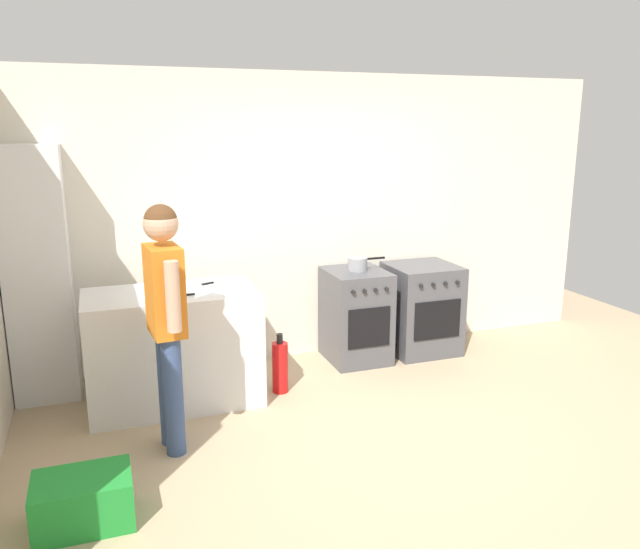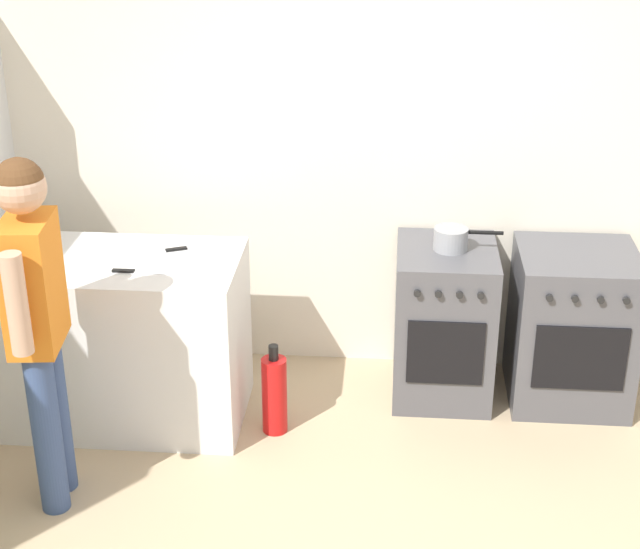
{
  "view_description": "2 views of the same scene",
  "coord_description": "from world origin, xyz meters",
  "px_view_note": "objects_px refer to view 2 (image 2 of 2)",
  "views": [
    {
      "loc": [
        -1.82,
        -3.5,
        2.13
      ],
      "look_at": [
        -0.26,
        0.87,
        1.02
      ],
      "focal_mm": 35.0,
      "sensor_mm": 36.0,
      "label": 1
    },
    {
      "loc": [
        0.07,
        -3.19,
        2.86
      ],
      "look_at": [
        -0.28,
        1.0,
        0.95
      ],
      "focal_mm": 55.0,
      "sensor_mm": 36.0,
      "label": 2
    }
  ],
  "objects_px": {
    "oven_left": "(444,322)",
    "knife_paring": "(170,250)",
    "person": "(35,306)",
    "oven_right": "(572,327)",
    "knife_bread": "(145,272)",
    "pot": "(451,239)",
    "fire_extinguisher": "(274,394)"
  },
  "relations": [
    {
      "from": "pot",
      "to": "knife_paring",
      "type": "bearing_deg",
      "value": -169.9
    },
    {
      "from": "knife_bread",
      "to": "fire_extinguisher",
      "type": "xyz_separation_m",
      "value": [
        0.62,
        0.04,
        -0.69
      ]
    },
    {
      "from": "person",
      "to": "knife_paring",
      "type": "bearing_deg",
      "value": 65.95
    },
    {
      "from": "oven_left",
      "to": "knife_paring",
      "type": "bearing_deg",
      "value": -170.12
    },
    {
      "from": "oven_right",
      "to": "pot",
      "type": "relative_size",
      "value": 2.36
    },
    {
      "from": "knife_paring",
      "to": "fire_extinguisher",
      "type": "xyz_separation_m",
      "value": [
        0.55,
        -0.23,
        -0.69
      ]
    },
    {
      "from": "person",
      "to": "knife_bread",
      "type": "bearing_deg",
      "value": 61.41
    },
    {
      "from": "oven_right",
      "to": "pot",
      "type": "height_order",
      "value": "pot"
    },
    {
      "from": "oven_right",
      "to": "person",
      "type": "relative_size",
      "value": 0.51
    },
    {
      "from": "oven_right",
      "to": "fire_extinguisher",
      "type": "bearing_deg",
      "value": -162.91
    },
    {
      "from": "knife_paring",
      "to": "person",
      "type": "bearing_deg",
      "value": -114.05
    },
    {
      "from": "oven_left",
      "to": "fire_extinguisher",
      "type": "relative_size",
      "value": 1.7
    },
    {
      "from": "oven_right",
      "to": "knife_bread",
      "type": "xyz_separation_m",
      "value": [
        -2.17,
        -0.52,
        0.48
      ]
    },
    {
      "from": "oven_left",
      "to": "knife_paring",
      "type": "height_order",
      "value": "knife_paring"
    },
    {
      "from": "knife_bread",
      "to": "fire_extinguisher",
      "type": "distance_m",
      "value": 0.92
    },
    {
      "from": "knife_paring",
      "to": "person",
      "type": "height_order",
      "value": "person"
    },
    {
      "from": "pot",
      "to": "knife_bread",
      "type": "distance_m",
      "value": 1.59
    },
    {
      "from": "fire_extinguisher",
      "to": "knife_paring",
      "type": "bearing_deg",
      "value": 157.32
    },
    {
      "from": "oven_left",
      "to": "knife_bread",
      "type": "relative_size",
      "value": 2.43
    },
    {
      "from": "oven_left",
      "to": "person",
      "type": "height_order",
      "value": "person"
    },
    {
      "from": "oven_left",
      "to": "person",
      "type": "bearing_deg",
      "value": -148.33
    },
    {
      "from": "knife_bread",
      "to": "knife_paring",
      "type": "height_order",
      "value": "same"
    },
    {
      "from": "oven_left",
      "to": "knife_bread",
      "type": "bearing_deg",
      "value": -160.62
    },
    {
      "from": "pot",
      "to": "person",
      "type": "bearing_deg",
      "value": -148.36
    },
    {
      "from": "oven_right",
      "to": "person",
      "type": "height_order",
      "value": "person"
    },
    {
      "from": "pot",
      "to": "person",
      "type": "distance_m",
      "value": 2.14
    },
    {
      "from": "oven_left",
      "to": "knife_paring",
      "type": "distance_m",
      "value": 1.52
    },
    {
      "from": "oven_right",
      "to": "knife_bread",
      "type": "relative_size",
      "value": 2.43
    },
    {
      "from": "person",
      "to": "oven_left",
      "type": "bearing_deg",
      "value": 31.67
    },
    {
      "from": "oven_right",
      "to": "knife_paring",
      "type": "xyz_separation_m",
      "value": [
        -2.11,
        -0.25,
        0.48
      ]
    },
    {
      "from": "knife_paring",
      "to": "oven_right",
      "type": "bearing_deg",
      "value": 6.7
    },
    {
      "from": "person",
      "to": "fire_extinguisher",
      "type": "height_order",
      "value": "person"
    }
  ]
}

